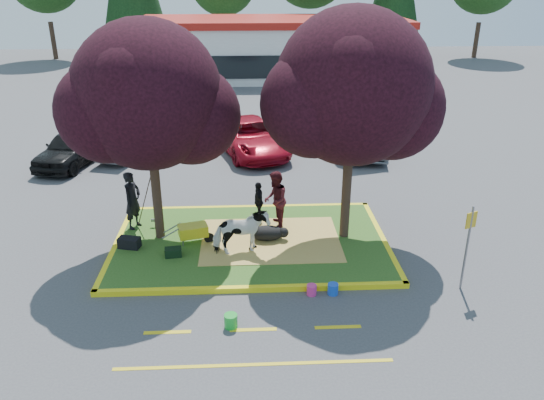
{
  "coord_description": "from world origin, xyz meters",
  "views": [
    {
      "loc": [
        -0.06,
        -14.38,
        7.74
      ],
      "look_at": [
        0.67,
        0.5,
        1.27
      ],
      "focal_mm": 35.0,
      "sensor_mm": 36.0,
      "label": 1
    }
  ],
  "objects_px": {
    "cow": "(241,233)",
    "wheelbarrow": "(193,231)",
    "bucket_green": "(231,321)",
    "car_black": "(72,147)",
    "car_silver": "(128,142)",
    "bucket_blue": "(333,289)",
    "sign_post": "(468,239)",
    "calf": "(267,233)",
    "bucket_pink": "(312,290)",
    "handler": "(133,200)"
  },
  "relations": [
    {
      "from": "car_silver",
      "to": "bucket_pink",
      "type": "bearing_deg",
      "value": 136.66
    },
    {
      "from": "calf",
      "to": "car_black",
      "type": "bearing_deg",
      "value": 157.47
    },
    {
      "from": "sign_post",
      "to": "handler",
      "type": "bearing_deg",
      "value": 134.01
    },
    {
      "from": "bucket_pink",
      "to": "bucket_green",
      "type": "bearing_deg",
      "value": -148.54
    },
    {
      "from": "sign_post",
      "to": "car_black",
      "type": "height_order",
      "value": "sign_post"
    },
    {
      "from": "wheelbarrow",
      "to": "car_silver",
      "type": "bearing_deg",
      "value": 97.46
    },
    {
      "from": "sign_post",
      "to": "bucket_blue",
      "type": "relative_size",
      "value": 8.04
    },
    {
      "from": "wheelbarrow",
      "to": "bucket_green",
      "type": "xyz_separation_m",
      "value": [
        1.2,
        -4.0,
        -0.38
      ]
    },
    {
      "from": "wheelbarrow",
      "to": "sign_post",
      "type": "bearing_deg",
      "value": -35.12
    },
    {
      "from": "sign_post",
      "to": "bucket_green",
      "type": "bearing_deg",
      "value": 169.2
    },
    {
      "from": "handler",
      "to": "wheelbarrow",
      "type": "relative_size",
      "value": 1.22
    },
    {
      "from": "handler",
      "to": "sign_post",
      "type": "height_order",
      "value": "sign_post"
    },
    {
      "from": "sign_post",
      "to": "bucket_pink",
      "type": "bearing_deg",
      "value": 157.93
    },
    {
      "from": "handler",
      "to": "car_black",
      "type": "height_order",
      "value": "handler"
    },
    {
      "from": "cow",
      "to": "wheelbarrow",
      "type": "relative_size",
      "value": 1.03
    },
    {
      "from": "sign_post",
      "to": "car_black",
      "type": "relative_size",
      "value": 0.55
    },
    {
      "from": "bucket_pink",
      "to": "bucket_blue",
      "type": "distance_m",
      "value": 0.55
    },
    {
      "from": "calf",
      "to": "bucket_blue",
      "type": "bearing_deg",
      "value": -39.17
    },
    {
      "from": "cow",
      "to": "bucket_blue",
      "type": "relative_size",
      "value": 5.36
    },
    {
      "from": "cow",
      "to": "bucket_green",
      "type": "height_order",
      "value": "cow"
    },
    {
      "from": "bucket_pink",
      "to": "car_black",
      "type": "bearing_deg",
      "value": 130.67
    },
    {
      "from": "cow",
      "to": "bucket_pink",
      "type": "height_order",
      "value": "cow"
    },
    {
      "from": "sign_post",
      "to": "wheelbarrow",
      "type": "bearing_deg",
      "value": 136.46
    },
    {
      "from": "sign_post",
      "to": "bucket_blue",
      "type": "distance_m",
      "value": 3.66
    },
    {
      "from": "cow",
      "to": "wheelbarrow",
      "type": "bearing_deg",
      "value": 47.68
    },
    {
      "from": "cow",
      "to": "bucket_pink",
      "type": "distance_m",
      "value": 2.8
    },
    {
      "from": "cow",
      "to": "sign_post",
      "type": "height_order",
      "value": "sign_post"
    },
    {
      "from": "car_silver",
      "to": "bucket_blue",
      "type": "bearing_deg",
      "value": 138.62
    },
    {
      "from": "wheelbarrow",
      "to": "bucket_pink",
      "type": "distance_m",
      "value": 4.28
    },
    {
      "from": "wheelbarrow",
      "to": "car_black",
      "type": "xyz_separation_m",
      "value": [
        -5.86,
        7.88,
        0.2
      ]
    },
    {
      "from": "cow",
      "to": "calf",
      "type": "height_order",
      "value": "cow"
    },
    {
      "from": "wheelbarrow",
      "to": "handler",
      "type": "bearing_deg",
      "value": 134.2
    },
    {
      "from": "cow",
      "to": "car_black",
      "type": "height_order",
      "value": "cow"
    },
    {
      "from": "calf",
      "to": "car_silver",
      "type": "height_order",
      "value": "car_silver"
    },
    {
      "from": "handler",
      "to": "bucket_pink",
      "type": "distance_m",
      "value": 6.61
    },
    {
      "from": "sign_post",
      "to": "calf",
      "type": "bearing_deg",
      "value": 127.94
    },
    {
      "from": "calf",
      "to": "bucket_blue",
      "type": "relative_size",
      "value": 3.49
    },
    {
      "from": "sign_post",
      "to": "car_silver",
      "type": "bearing_deg",
      "value": 109.9
    },
    {
      "from": "bucket_green",
      "to": "bucket_blue",
      "type": "xyz_separation_m",
      "value": [
        2.62,
        1.26,
        -0.02
      ]
    },
    {
      "from": "calf",
      "to": "bucket_green",
      "type": "xyz_separation_m",
      "value": [
        -1.02,
        -4.09,
        -0.21
      ]
    },
    {
      "from": "bucket_green",
      "to": "car_silver",
      "type": "height_order",
      "value": "car_silver"
    },
    {
      "from": "handler",
      "to": "calf",
      "type": "bearing_deg",
      "value": -79.37
    },
    {
      "from": "handler",
      "to": "bucket_green",
      "type": "xyz_separation_m",
      "value": [
        3.18,
        -5.17,
        -0.92
      ]
    },
    {
      "from": "calf",
      "to": "car_black",
      "type": "distance_m",
      "value": 11.23
    },
    {
      "from": "wheelbarrow",
      "to": "bucket_green",
      "type": "height_order",
      "value": "wheelbarrow"
    },
    {
      "from": "wheelbarrow",
      "to": "car_black",
      "type": "bearing_deg",
      "value": 111.53
    },
    {
      "from": "bucket_green",
      "to": "car_black",
      "type": "xyz_separation_m",
      "value": [
        -7.06,
        11.88,
        0.58
      ]
    },
    {
      "from": "calf",
      "to": "handler",
      "type": "bearing_deg",
      "value": -173.07
    },
    {
      "from": "bucket_pink",
      "to": "car_silver",
      "type": "xyz_separation_m",
      "value": [
        -6.97,
        11.66,
        0.5
      ]
    },
    {
      "from": "bucket_pink",
      "to": "handler",
      "type": "bearing_deg",
      "value": 143.26
    }
  ]
}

